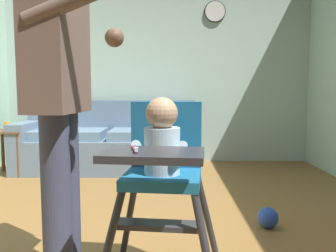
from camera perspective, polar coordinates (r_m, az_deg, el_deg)
name	(u,v)px	position (r m, az deg, el deg)	size (l,w,h in m)	color
ground	(144,252)	(2.37, -4.04, -19.93)	(5.73, 6.96, 0.10)	olive
wall_far	(158,62)	(4.86, -1.69, 10.44)	(4.93, 0.06, 2.75)	#AFCABB
couch	(110,143)	(4.43, -9.50, -2.75)	(2.20, 0.86, 0.86)	slate
high_chair	(163,158)	(1.67, -0.88, -5.26)	(0.67, 0.77, 0.95)	#323135
adult_standing	(60,96)	(1.77, -17.36, 4.78)	(0.51, 0.53, 1.68)	#3D425C
toy_ball	(268,218)	(2.67, 16.09, -14.24)	(0.15, 0.15, 0.15)	#284CB7
side_table	(10,142)	(4.49, -24.55, -2.44)	(0.40, 0.40, 0.52)	brown
sippy_cup	(7,126)	(4.47, -24.90, -0.03)	(0.07, 0.07, 0.10)	gold
wall_clock	(215,12)	(4.95, 7.72, 18.13)	(0.29, 0.04, 0.29)	white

